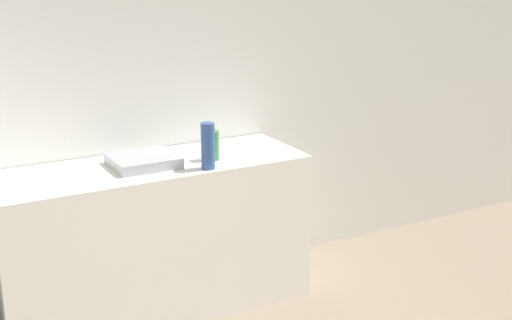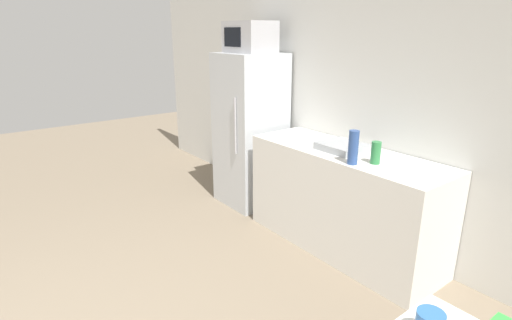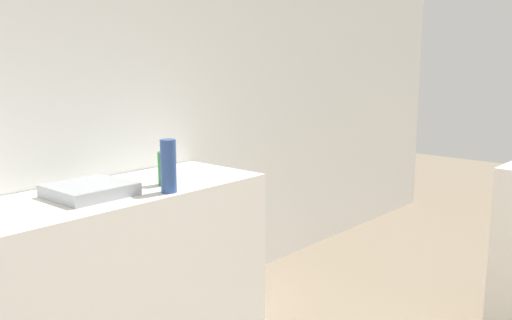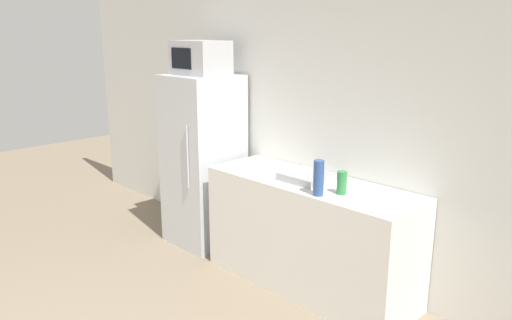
% 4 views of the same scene
% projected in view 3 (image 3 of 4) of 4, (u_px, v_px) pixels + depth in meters
% --- Properties ---
extents(wall_back, '(8.00, 0.06, 2.60)m').
position_uv_depth(wall_back, '(85.00, 108.00, 3.06)').
color(wall_back, silver).
rests_on(wall_back, ground_plane).
extents(counter, '(1.82, 0.62, 0.91)m').
position_uv_depth(counter, '(101.00, 283.00, 2.86)').
color(counter, silver).
rests_on(counter, ground_plane).
extents(sink_basin, '(0.36, 0.33, 0.06)m').
position_uv_depth(sink_basin, '(90.00, 190.00, 2.73)').
color(sink_basin, '#9EA3A8').
rests_on(sink_basin, counter).
extents(bottle_tall, '(0.08, 0.08, 0.26)m').
position_uv_depth(bottle_tall, '(168.00, 166.00, 2.79)').
color(bottle_tall, '#2D4C8C').
rests_on(bottle_tall, counter).
extents(bottle_short, '(0.07, 0.07, 0.17)m').
position_uv_depth(bottle_short, '(165.00, 168.00, 2.97)').
color(bottle_short, '#2D7F42').
rests_on(bottle_short, counter).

